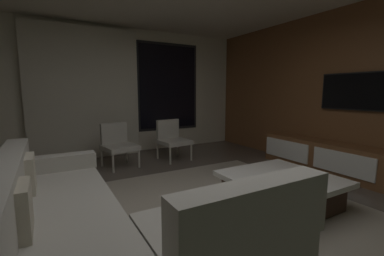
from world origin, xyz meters
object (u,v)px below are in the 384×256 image
(sectional_couch, at_px, (99,229))
(accent_chair_near_window, at_px, (172,137))
(book_stack_on_coffee_table, at_px, (294,173))
(media_console, at_px, (354,164))
(accent_chair_by_curtain, at_px, (118,143))
(mounted_tv, at_px, (353,91))
(coffee_table, at_px, (281,190))

(sectional_couch, bearing_deg, accent_chair_near_window, 54.63)
(book_stack_on_coffee_table, bearing_deg, sectional_couch, 179.44)
(book_stack_on_coffee_table, relative_size, media_console, 0.08)
(sectional_couch, distance_m, accent_chair_by_curtain, 2.77)
(accent_chair_by_curtain, relative_size, mounted_tv, 0.77)
(sectional_couch, height_order, book_stack_on_coffee_table, sectional_couch)
(mounted_tv, bearing_deg, media_console, -132.45)
(media_console, bearing_deg, mounted_tv, 47.55)
(book_stack_on_coffee_table, relative_size, mounted_tv, 0.24)
(book_stack_on_coffee_table, relative_size, accent_chair_by_curtain, 0.30)
(sectional_couch, distance_m, coffee_table, 2.07)
(coffee_table, height_order, media_console, media_console)
(sectional_couch, bearing_deg, coffee_table, 0.88)
(coffee_table, height_order, book_stack_on_coffee_table, book_stack_on_coffee_table)
(accent_chair_near_window, bearing_deg, book_stack_on_coffee_table, -82.46)
(coffee_table, distance_m, mounted_tv, 2.20)
(book_stack_on_coffee_table, distance_m, media_console, 1.53)
(sectional_couch, relative_size, accent_chair_near_window, 3.21)
(coffee_table, xyz_separation_m, accent_chair_near_window, (-0.20, 2.60, 0.25))
(accent_chair_by_curtain, bearing_deg, mounted_tv, -36.94)
(media_console, bearing_deg, accent_chair_near_window, 126.45)
(sectional_couch, distance_m, accent_chair_near_window, 3.23)
(media_console, bearing_deg, sectional_couch, -178.37)
(coffee_table, xyz_separation_m, mounted_tv, (1.85, 0.27, 1.16))
(media_console, relative_size, mounted_tv, 3.07)
(coffee_table, height_order, mounted_tv, mounted_tv)
(book_stack_on_coffee_table, bearing_deg, mounted_tv, 10.87)
(media_console, bearing_deg, accent_chair_by_curtain, 139.11)
(coffee_table, bearing_deg, accent_chair_near_window, 94.38)
(accent_chair_near_window, distance_m, mounted_tv, 3.23)
(book_stack_on_coffee_table, height_order, media_console, media_console)
(coffee_table, relative_size, accent_chair_near_window, 1.49)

